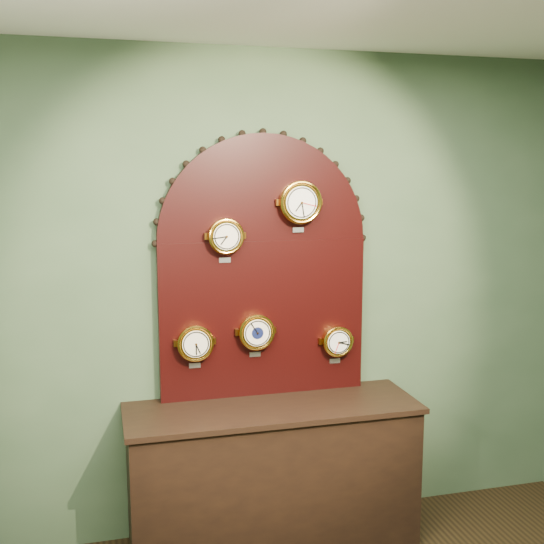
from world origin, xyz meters
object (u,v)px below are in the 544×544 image
object	(u,v)px
display_board	(263,259)
arabic_clock	(300,202)
shop_counter	(273,478)
barometer	(256,332)
hygrometer	(195,343)
tide_clock	(337,341)
roman_clock	(226,236)

from	to	relation	value
display_board	arabic_clock	world-z (taller)	display_board
shop_counter	barometer	distance (m)	0.83
hygrometer	tide_clock	distance (m)	0.84
display_board	roman_clock	bearing A→B (deg)	-163.88
arabic_clock	tide_clock	xyz separation A→B (m)	(0.23, 0.00, -0.82)
hygrometer	barometer	distance (m)	0.35
roman_clock	arabic_clock	bearing A→B (deg)	-0.15
shop_counter	tide_clock	bearing A→B (deg)	19.76
roman_clock	arabic_clock	world-z (taller)	arabic_clock
shop_counter	tide_clock	distance (m)	0.86
roman_clock	arabic_clock	distance (m)	0.46
hygrometer	tide_clock	size ratio (longest dim) A/B	1.09
shop_counter	arabic_clock	world-z (taller)	arabic_clock
arabic_clock	hygrometer	bearing A→B (deg)	179.91
hygrometer	barometer	size ratio (longest dim) A/B	0.99
roman_clock	hygrometer	distance (m)	0.62
arabic_clock	tide_clock	bearing A→B (deg)	0.39
tide_clock	roman_clock	bearing A→B (deg)	-179.96
hygrometer	tide_clock	world-z (taller)	hygrometer
shop_counter	roman_clock	distance (m)	1.40
arabic_clock	hygrometer	size ratio (longest dim) A/B	1.14
roman_clock	tide_clock	size ratio (longest dim) A/B	1.07
arabic_clock	barometer	world-z (taller)	arabic_clock
shop_counter	arabic_clock	xyz separation A→B (m)	(0.20, 0.15, 1.55)
roman_clock	barometer	bearing A→B (deg)	-0.13
display_board	hygrometer	bearing A→B (deg)	-170.77
shop_counter	display_board	xyz separation A→B (m)	(0.00, 0.22, 1.23)
shop_counter	tide_clock	world-z (taller)	tide_clock
tide_clock	display_board	bearing A→B (deg)	171.35
barometer	arabic_clock	bearing A→B (deg)	-0.17
shop_counter	hygrometer	distance (m)	0.89
shop_counter	arabic_clock	size ratio (longest dim) A/B	5.44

